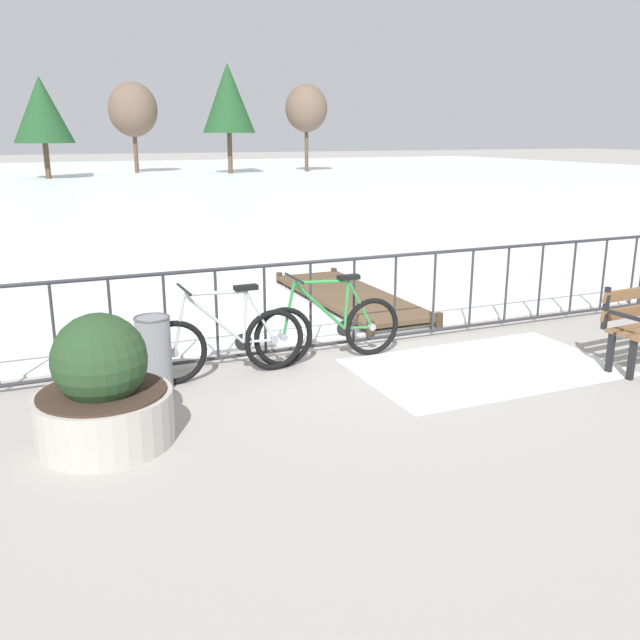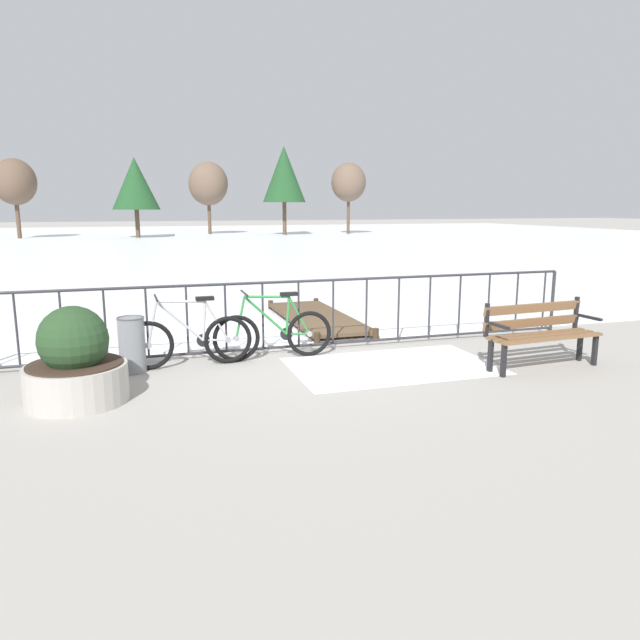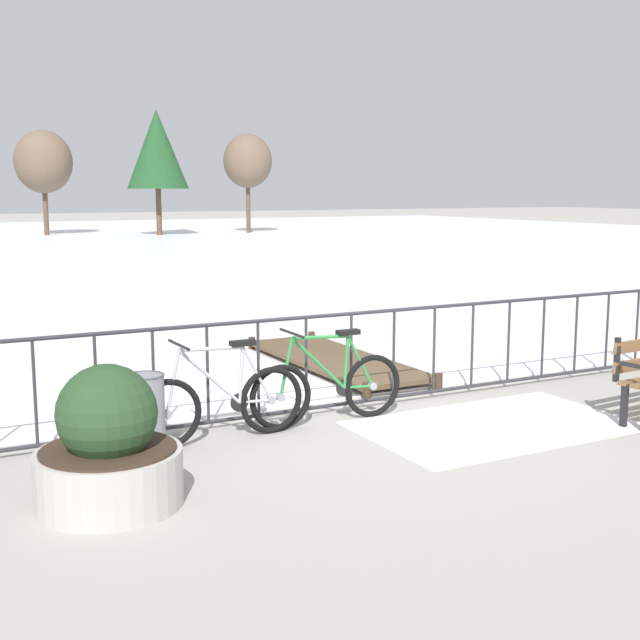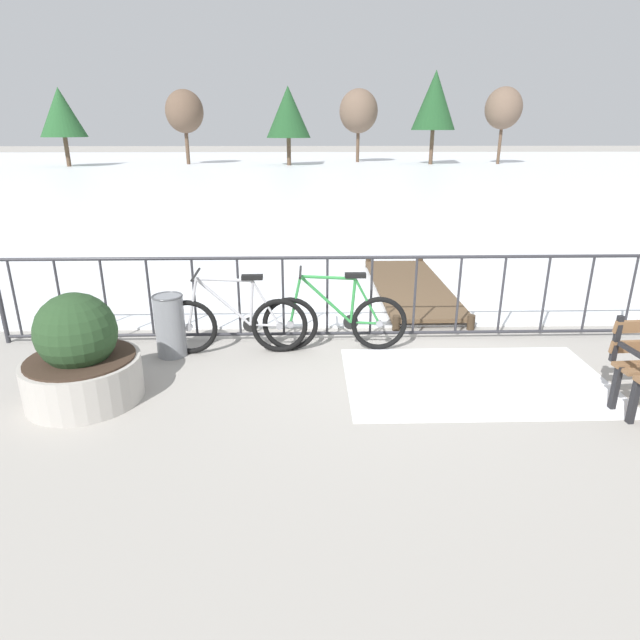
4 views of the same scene
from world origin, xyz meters
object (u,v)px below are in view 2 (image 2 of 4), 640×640
bicycle_second (189,340)px  trash_bin (132,344)px  bicycle_near_railing (274,333)px  park_bench (540,329)px  planter_with_shrub (75,364)px

bicycle_second → trash_bin: bearing=-176.1°
bicycle_near_railing → bicycle_second: size_ratio=1.00×
park_bench → bicycle_second: bearing=162.5°
bicycle_second → trash_bin: 0.74m
planter_with_shrub → bicycle_near_railing: bearing=25.2°
bicycle_second → planter_with_shrub: 1.74m
trash_bin → bicycle_near_railing: bearing=3.3°
park_bench → trash_bin: (-5.22, 1.37, -0.14)m
bicycle_near_railing → trash_bin: bearing=-176.7°
bicycle_second → trash_bin: bicycle_second is taller
bicycle_second → park_bench: bearing=-17.5°
trash_bin → planter_with_shrub: bearing=-119.1°
bicycle_second → planter_with_shrub: planter_with_shrub is taller
bicycle_near_railing → planter_with_shrub: planter_with_shrub is taller
park_bench → planter_with_shrub: (-5.81, 0.30, -0.08)m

